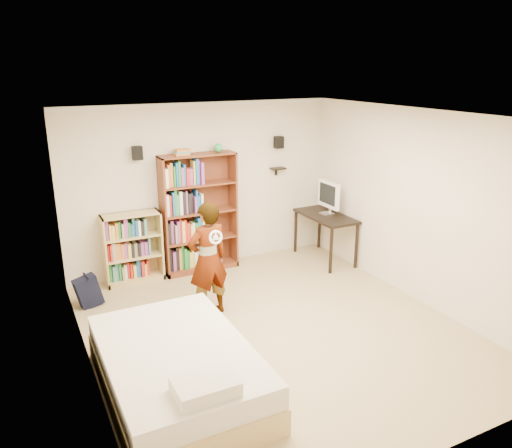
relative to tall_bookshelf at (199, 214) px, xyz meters
The scene contains 14 objects.
ground 2.52m from the tall_bookshelf, 86.48° to the right, with size 4.50×5.00×0.01m, color tan.
room_shell 2.46m from the tall_bookshelf, 86.48° to the right, with size 4.52×5.02×2.71m.
crown_molding 2.88m from the tall_bookshelf, 86.48° to the right, with size 4.50×5.00×0.06m.
speaker_left 1.38m from the tall_bookshelf, behind, with size 0.14×0.12×0.20m, color black.
speaker_right 1.82m from the tall_bookshelf, ahead, with size 0.14×0.12×0.20m, color black.
wall_shelf 1.61m from the tall_bookshelf, ahead, with size 0.25×0.16×0.03m, color black.
tall_bookshelf is the anchor object (origin of this frame).
low_bookshelf 1.17m from the tall_bookshelf, behind, with size 0.88×0.33×1.11m, color tan, non-canonical shape.
computer_desk 2.22m from the tall_bookshelf, 14.92° to the right, with size 0.59×1.19×0.81m, color black, non-canonical shape.
imac 2.19m from the tall_bookshelf, 13.33° to the right, with size 0.11×0.56×0.56m, color white, non-canonical shape.
daybed 3.32m from the tall_bookshelf, 114.90° to the right, with size 1.43×2.20×0.65m, color beige, non-canonical shape.
person 1.58m from the tall_bookshelf, 106.57° to the right, with size 0.58×0.38×1.58m, color black.
wii_wheel 1.87m from the tall_bookshelf, 103.97° to the right, with size 0.18×0.18×0.03m, color white.
navy_bag 2.10m from the tall_bookshelf, 163.59° to the right, with size 0.34×0.22×0.47m, color black, non-canonical shape.
Camera 1 is at (-2.78, -4.96, 3.25)m, focal length 35.00 mm.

